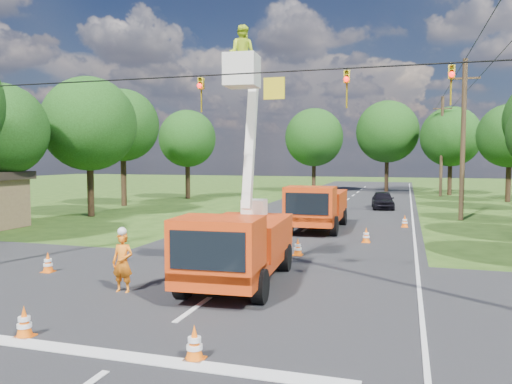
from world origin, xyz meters
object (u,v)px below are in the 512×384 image
(pole_right_far, at_px, (442,146))
(tree_far_b, at_px, (387,132))
(tree_far_c, at_px, (451,137))
(bucket_truck, at_px, (238,231))
(traffic_cone_0, at_px, (24,322))
(tree_right_e, at_px, (510,136))
(traffic_cone_1, at_px, (194,343))
(tree_far_a, at_px, (314,137))
(traffic_cone_7, at_px, (405,221))
(traffic_cone_4, at_px, (48,263))
(traffic_cone_3, at_px, (366,235))
(distant_car, at_px, (383,200))
(ground_worker, at_px, (123,263))
(second_truck, at_px, (317,207))
(pole_right_mid, at_px, (463,138))
(traffic_cone_2, at_px, (298,247))
(tree_left_d, at_px, (89,124))
(tree_left_f, at_px, (187,139))
(tree_left_e, at_px, (123,125))

(pole_right_far, xyz_separation_m, tree_far_b, (-5.50, 5.00, 1.70))
(tree_far_b, xyz_separation_m, tree_far_c, (6.50, -3.00, -0.75))
(tree_far_b, bearing_deg, bucket_truck, -93.55)
(traffic_cone_0, distance_m, tree_right_e, 43.50)
(traffic_cone_1, bearing_deg, tree_far_a, 97.51)
(traffic_cone_7, relative_size, tree_far_a, 0.07)
(traffic_cone_0, distance_m, traffic_cone_7, 21.69)
(tree_right_e, distance_m, tree_far_b, 14.75)
(traffic_cone_1, distance_m, tree_far_c, 47.98)
(traffic_cone_4, bearing_deg, traffic_cone_3, 42.88)
(traffic_cone_3, relative_size, traffic_cone_7, 1.00)
(distant_car, xyz_separation_m, tree_far_a, (-8.47, 17.44, 5.51))
(ground_worker, distance_m, pole_right_far, 42.73)
(distant_car, bearing_deg, pole_right_far, 65.16)
(second_truck, xyz_separation_m, traffic_cone_7, (4.55, 2.41, -0.93))
(bucket_truck, xyz_separation_m, traffic_cone_4, (-6.72, -0.37, -1.33))
(bucket_truck, height_order, ground_worker, bucket_truck)
(second_truck, bearing_deg, pole_right_mid, 40.87)
(pole_right_far, distance_m, tree_far_a, 13.87)
(traffic_cone_3, height_order, traffic_cone_7, same)
(pole_right_far, bearing_deg, second_truck, -106.32)
(traffic_cone_0, height_order, traffic_cone_7, same)
(tree_far_c, bearing_deg, pole_right_far, -116.57)
(tree_far_c, bearing_deg, traffic_cone_2, -103.09)
(tree_right_e, bearing_deg, pole_right_mid, -109.46)
(bucket_truck, height_order, pole_right_mid, pole_right_mid)
(tree_far_a, bearing_deg, tree_far_b, 14.04)
(traffic_cone_0, height_order, traffic_cone_1, same)
(traffic_cone_4, relative_size, tree_left_d, 0.08)
(traffic_cone_3, distance_m, tree_left_d, 20.06)
(tree_far_c, bearing_deg, traffic_cone_1, -99.89)
(pole_right_far, xyz_separation_m, tree_far_a, (-13.50, 3.00, 1.08))
(traffic_cone_3, distance_m, traffic_cone_4, 13.53)
(second_truck, relative_size, traffic_cone_1, 9.41)
(ground_worker, relative_size, tree_right_e, 0.21)
(traffic_cone_2, relative_size, traffic_cone_7, 1.00)
(tree_left_f, distance_m, tree_far_c, 27.10)
(distant_car, height_order, traffic_cone_4, distant_car)
(tree_right_e, bearing_deg, traffic_cone_7, -113.81)
(tree_left_e, distance_m, tree_far_c, 33.04)
(distant_car, height_order, tree_far_a, tree_far_a)
(distant_car, xyz_separation_m, traffic_cone_2, (-2.39, -19.80, -0.32))
(bucket_truck, bearing_deg, traffic_cone_0, -121.46)
(pole_right_mid, distance_m, tree_left_d, 24.05)
(traffic_cone_3, distance_m, pole_right_mid, 12.47)
(tree_right_e, xyz_separation_m, tree_far_b, (-10.80, 10.00, 1.00))
(traffic_cone_3, bearing_deg, tree_left_d, 163.78)
(traffic_cone_2, relative_size, tree_far_a, 0.07)
(traffic_cone_4, bearing_deg, tree_left_f, 105.75)
(second_truck, xyz_separation_m, traffic_cone_3, (2.87, -3.32, -0.93))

